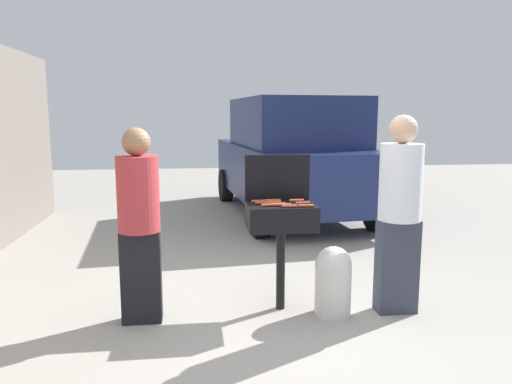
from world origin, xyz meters
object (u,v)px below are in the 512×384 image
at_px(hot_dog_1, 273,200).
at_px(hot_dog_3, 284,205).
at_px(hot_dog_6, 289,206).
at_px(person_left, 139,219).
at_px(hot_dog_4, 259,201).
at_px(parked_minivan, 292,156).
at_px(bbq_grill, 281,220).
at_px(hot_dog_5, 269,205).
at_px(person_right, 399,208).
at_px(hot_dog_2, 296,200).
at_px(hot_dog_0, 306,206).
at_px(propane_tank, 333,279).
at_px(hot_dog_8, 303,203).
at_px(hot_dog_7, 278,204).
at_px(hot_dog_10, 274,202).
at_px(hot_dog_9, 263,203).

distance_m(hot_dog_1, hot_dog_3, 0.23).
relative_size(hot_dog_6, person_left, 0.08).
bearing_deg(hot_dog_4, parked_minivan, 74.75).
relative_size(bbq_grill, hot_dog_5, 7.44).
bearing_deg(hot_dog_1, bbq_grill, -67.13).
distance_m(hot_dog_6, person_left, 1.26).
relative_size(person_right, parked_minivan, 0.38).
bearing_deg(hot_dog_5, hot_dog_3, -1.34).
distance_m(hot_dog_2, person_right, 0.90).
xyz_separation_m(hot_dog_0, propane_tank, (0.25, -0.02, -0.66)).
relative_size(hot_dog_6, propane_tank, 0.21).
distance_m(hot_dog_3, propane_tank, 0.79).
bearing_deg(bbq_grill, person_left, -174.20).
relative_size(hot_dog_8, propane_tank, 0.21).
xyz_separation_m(hot_dog_7, hot_dog_8, (0.22, 0.02, 0.00)).
distance_m(hot_dog_1, parked_minivan, 4.15).
bearing_deg(hot_dog_8, hot_dog_10, 162.53).
bearing_deg(hot_dog_1, hot_dog_4, -172.69).
bearing_deg(bbq_grill, parked_minivan, 77.51).
height_order(hot_dog_5, hot_dog_9, same).
relative_size(bbq_grill, hot_dog_4, 7.44).
xyz_separation_m(hot_dog_5, hot_dog_7, (0.09, 0.03, 0.00)).
bearing_deg(hot_dog_9, hot_dog_8, -7.99).
distance_m(hot_dog_8, person_left, 1.41).
distance_m(hot_dog_0, hot_dog_3, 0.19).
xyz_separation_m(hot_dog_2, person_left, (-1.38, -0.22, -0.09)).
bearing_deg(person_left, hot_dog_3, 7.64).
bearing_deg(bbq_grill, propane_tank, -23.55).
relative_size(bbq_grill, hot_dog_0, 7.44).
xyz_separation_m(hot_dog_2, propane_tank, (0.28, -0.29, -0.66)).
bearing_deg(hot_dog_5, bbq_grill, 37.60).
distance_m(hot_dog_9, person_right, 1.19).
height_order(bbq_grill, person_right, person_right).
bearing_deg(hot_dog_4, bbq_grill, -29.15).
bearing_deg(bbq_grill, hot_dog_10, 148.39).
bearing_deg(hot_dog_5, person_left, -178.57).
bearing_deg(hot_dog_4, person_left, -167.62).
relative_size(hot_dog_1, hot_dog_3, 1.00).
bearing_deg(hot_dog_2, hot_dog_7, -141.14).
relative_size(hot_dog_2, propane_tank, 0.21).
height_order(hot_dog_10, person_right, person_right).
height_order(hot_dog_5, person_right, person_right).
height_order(hot_dog_4, hot_dog_7, same).
xyz_separation_m(hot_dog_0, person_left, (-1.40, 0.04, -0.09)).
relative_size(hot_dog_2, hot_dog_7, 1.00).
bearing_deg(hot_dog_2, hot_dog_9, -164.86).
xyz_separation_m(bbq_grill, hot_dog_9, (-0.16, 0.01, 0.16)).
bearing_deg(hot_dog_3, bbq_grill, 92.54).
xyz_separation_m(hot_dog_1, person_right, (1.06, -0.31, -0.03)).
height_order(hot_dog_2, hot_dog_7, same).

